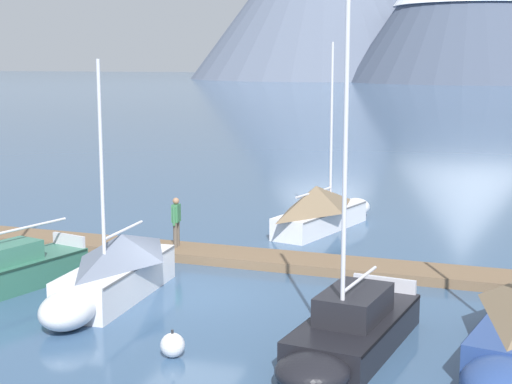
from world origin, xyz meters
TOP-DOWN VIEW (x-y plane):
  - ground_plane at (0.00, 0.00)m, footprint 700.00×700.00m
  - dock at (0.00, 4.00)m, footprint 22.69×2.81m
  - sailboat_mid_dock_port at (-1.97, -1.03)m, footprint 1.88×6.08m
  - sailboat_mid_dock_starboard at (1.60, 9.61)m, footprint 3.09×6.59m
  - sailboat_far_berth at (5.00, -3.04)m, footprint 2.56×5.92m
  - person_on_dock at (-2.26, 4.17)m, footprint 0.25×0.59m
  - mooring_buoy_channel_marker at (1.28, -4.40)m, footprint 0.56×0.56m

SIDE VIEW (x-z plane):
  - ground_plane at x=0.00m, z-range 0.00..0.00m
  - dock at x=0.00m, z-range -0.01..0.29m
  - mooring_buoy_channel_marker at x=1.28m, z-range -0.04..0.60m
  - sailboat_far_berth at x=5.00m, z-range -3.53..4.62m
  - sailboat_mid_dock_port at x=-1.97m, z-range -2.49..4.12m
  - sailboat_mid_dock_starboard at x=1.60m, z-range -2.77..4.47m
  - person_on_dock at x=-2.26m, z-range 0.42..2.11m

